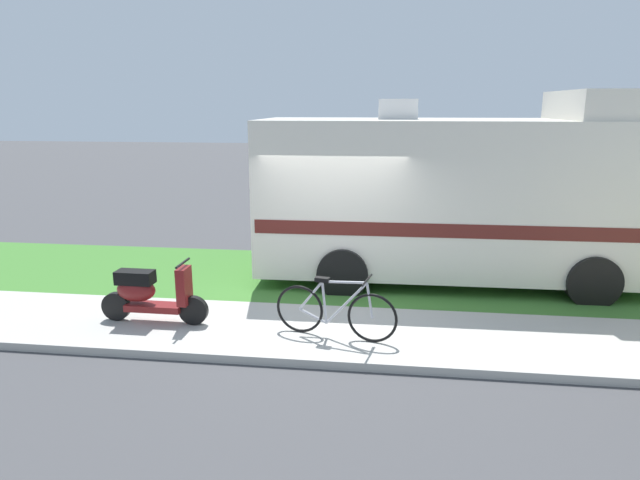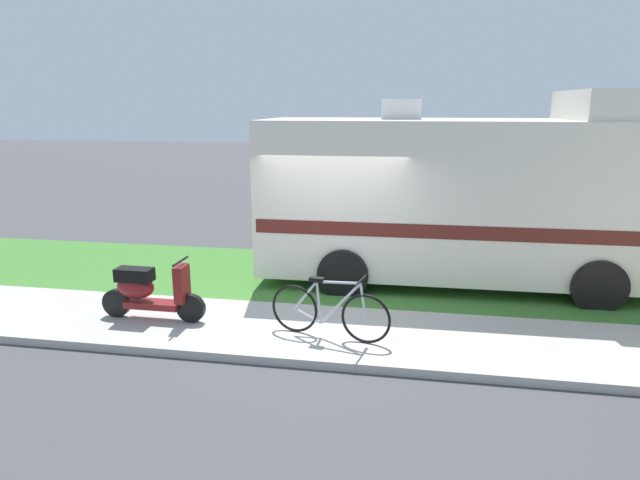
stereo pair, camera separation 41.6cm
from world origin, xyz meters
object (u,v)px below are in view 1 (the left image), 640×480
object	(u,v)px
scooter	(149,293)
bicycle	(335,311)
motorhome_rv	(459,194)
pickup_truck_near	(627,199)

from	to	relation	value
scooter	bicycle	bearing A→B (deg)	-4.16
motorhome_rv	scooter	bearing A→B (deg)	-148.05
scooter	pickup_truck_near	size ratio (longest dim) A/B	0.29
scooter	pickup_truck_near	bearing A→B (deg)	37.29
motorhome_rv	bicycle	distance (m)	3.97
motorhome_rv	scooter	world-z (taller)	motorhome_rv
motorhome_rv	scooter	xyz separation A→B (m)	(-4.82, -3.01, -1.12)
scooter	pickup_truck_near	world-z (taller)	pickup_truck_near
bicycle	pickup_truck_near	bearing A→B (deg)	47.98
scooter	pickup_truck_near	distance (m)	12.05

